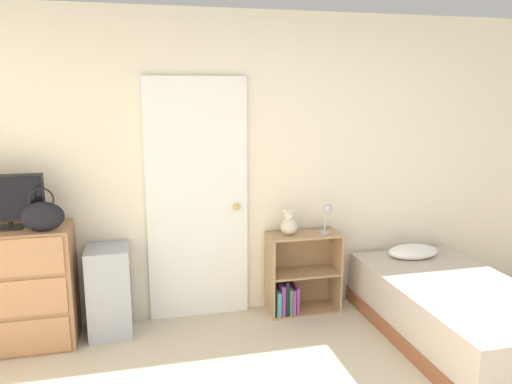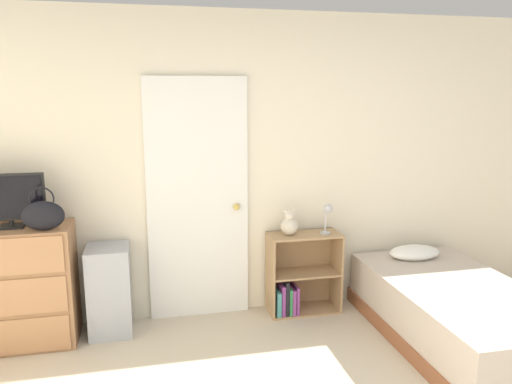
{
  "view_description": "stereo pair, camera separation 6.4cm",
  "coord_description": "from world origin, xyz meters",
  "px_view_note": "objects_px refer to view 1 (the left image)",
  "views": [
    {
      "loc": [
        -1.0,
        -1.77,
        1.92
      ],
      "look_at": [
        -0.08,
        2.05,
        1.11
      ],
      "focal_mm": 35.0,
      "sensor_mm": 36.0,
      "label": 1
    },
    {
      "loc": [
        -0.94,
        -1.78,
        1.92
      ],
      "look_at": [
        -0.08,
        2.05,
        1.11
      ],
      "focal_mm": 35.0,
      "sensor_mm": 36.0,
      "label": 2
    }
  ],
  "objects_px": {
    "tv": "(8,200)",
    "dresser": "(16,288)",
    "desk_lamp": "(327,213)",
    "handbag": "(42,216)",
    "storage_bin": "(109,291)",
    "teddy_bear": "(289,224)",
    "bed": "(456,311)",
    "bookshelf": "(297,279)"
  },
  "relations": [
    {
      "from": "tv",
      "to": "dresser",
      "type": "bearing_deg",
      "value": -118.64
    },
    {
      "from": "dresser",
      "to": "desk_lamp",
      "type": "bearing_deg",
      "value": 0.82
    },
    {
      "from": "handbag",
      "to": "storage_bin",
      "type": "bearing_deg",
      "value": 22.2
    },
    {
      "from": "tv",
      "to": "desk_lamp",
      "type": "height_order",
      "value": "tv"
    },
    {
      "from": "dresser",
      "to": "teddy_bear",
      "type": "distance_m",
      "value": 2.18
    },
    {
      "from": "handbag",
      "to": "desk_lamp",
      "type": "bearing_deg",
      "value": 4.21
    },
    {
      "from": "teddy_bear",
      "to": "storage_bin",
      "type": "bearing_deg",
      "value": -178.7
    },
    {
      "from": "storage_bin",
      "to": "teddy_bear",
      "type": "xyz_separation_m",
      "value": [
        1.49,
        0.03,
        0.45
      ]
    },
    {
      "from": "tv",
      "to": "desk_lamp",
      "type": "bearing_deg",
      "value": 0.64
    },
    {
      "from": "desk_lamp",
      "to": "dresser",
      "type": "bearing_deg",
      "value": -179.18
    },
    {
      "from": "handbag",
      "to": "storage_bin",
      "type": "distance_m",
      "value": 0.81
    },
    {
      "from": "bed",
      "to": "storage_bin",
      "type": "bearing_deg",
      "value": 164.28
    },
    {
      "from": "handbag",
      "to": "teddy_bear",
      "type": "relative_size",
      "value": 1.41
    },
    {
      "from": "desk_lamp",
      "to": "storage_bin",
      "type": "bearing_deg",
      "value": 179.86
    },
    {
      "from": "tv",
      "to": "teddy_bear",
      "type": "height_order",
      "value": "tv"
    },
    {
      "from": "dresser",
      "to": "desk_lamp",
      "type": "distance_m",
      "value": 2.51
    },
    {
      "from": "dresser",
      "to": "bed",
      "type": "bearing_deg",
      "value": -11.99
    },
    {
      "from": "dresser",
      "to": "bookshelf",
      "type": "xyz_separation_m",
      "value": [
        2.24,
        0.08,
        -0.17
      ]
    },
    {
      "from": "dresser",
      "to": "desk_lamp",
      "type": "height_order",
      "value": "desk_lamp"
    },
    {
      "from": "storage_bin",
      "to": "bed",
      "type": "distance_m",
      "value": 2.72
    },
    {
      "from": "dresser",
      "to": "handbag",
      "type": "height_order",
      "value": "handbag"
    },
    {
      "from": "storage_bin",
      "to": "desk_lamp",
      "type": "height_order",
      "value": "desk_lamp"
    },
    {
      "from": "handbag",
      "to": "desk_lamp",
      "type": "height_order",
      "value": "handbag"
    },
    {
      "from": "dresser",
      "to": "bed",
      "type": "height_order",
      "value": "dresser"
    },
    {
      "from": "bed",
      "to": "teddy_bear",
      "type": "bearing_deg",
      "value": 145.59
    },
    {
      "from": "desk_lamp",
      "to": "bed",
      "type": "distance_m",
      "value": 1.27
    },
    {
      "from": "storage_bin",
      "to": "bookshelf",
      "type": "xyz_separation_m",
      "value": [
        1.58,
        0.04,
        -0.06
      ]
    },
    {
      "from": "dresser",
      "to": "teddy_bear",
      "type": "relative_size",
      "value": 4.06
    },
    {
      "from": "handbag",
      "to": "bookshelf",
      "type": "height_order",
      "value": "handbag"
    },
    {
      "from": "storage_bin",
      "to": "desk_lamp",
      "type": "relative_size",
      "value": 2.73
    },
    {
      "from": "dresser",
      "to": "teddy_bear",
      "type": "bearing_deg",
      "value": 1.96
    },
    {
      "from": "dresser",
      "to": "bookshelf",
      "type": "relative_size",
      "value": 1.31
    },
    {
      "from": "bed",
      "to": "bookshelf",
      "type": "bearing_deg",
      "value": 143.14
    },
    {
      "from": "storage_bin",
      "to": "bed",
      "type": "relative_size",
      "value": 0.39
    },
    {
      "from": "storage_bin",
      "to": "teddy_bear",
      "type": "relative_size",
      "value": 3.15
    },
    {
      "from": "bookshelf",
      "to": "desk_lamp",
      "type": "xyz_separation_m",
      "value": [
        0.24,
        -0.05,
        0.6
      ]
    },
    {
      "from": "dresser",
      "to": "tv",
      "type": "bearing_deg",
      "value": 61.36
    },
    {
      "from": "storage_bin",
      "to": "desk_lamp",
      "type": "bearing_deg",
      "value": -0.14
    },
    {
      "from": "handbag",
      "to": "bookshelf",
      "type": "xyz_separation_m",
      "value": [
        1.99,
        0.21,
        -0.74
      ]
    },
    {
      "from": "tv",
      "to": "handbag",
      "type": "xyz_separation_m",
      "value": [
        0.25,
        -0.14,
        -0.1
      ]
    },
    {
      "from": "tv",
      "to": "storage_bin",
      "type": "height_order",
      "value": "tv"
    },
    {
      "from": "tv",
      "to": "teddy_bear",
      "type": "distance_m",
      "value": 2.17
    }
  ]
}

